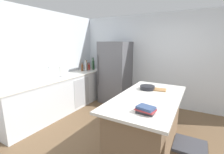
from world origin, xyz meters
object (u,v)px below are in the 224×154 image
(paper_towel_roll, at_px, (61,71))
(cookbook_stack, at_px, (146,110))
(hot_sauce_bottle, at_px, (89,67))
(wine_bottle, at_px, (93,65))
(mixing_bowl, at_px, (147,88))
(whiskey_bottle, at_px, (86,66))
(soda_bottle, at_px, (86,66))
(sink_faucet, at_px, (49,73))
(gin_bottle, at_px, (92,65))
(kitchen_island, at_px, (147,122))
(vinegar_bottle, at_px, (94,65))
(syrup_bottle, at_px, (82,68))
(cutting_board, at_px, (156,89))
(refrigerator, at_px, (115,72))

(paper_towel_roll, height_order, cookbook_stack, paper_towel_roll)
(hot_sauce_bottle, bearing_deg, paper_towel_roll, -89.18)
(wine_bottle, distance_m, mixing_bowl, 2.55)
(whiskey_bottle, xyz_separation_m, soda_bottle, (0.03, -0.08, 0.01))
(sink_faucet, xyz_separation_m, paper_towel_roll, (0.04, 0.35, -0.02))
(gin_bottle, distance_m, cookbook_stack, 3.54)
(sink_faucet, height_order, mixing_bowl, sink_faucet)
(kitchen_island, height_order, sink_faucet, sink_faucet)
(paper_towel_roll, relative_size, cookbook_stack, 1.20)
(kitchen_island, bearing_deg, vinegar_bottle, 143.04)
(vinegar_bottle, bearing_deg, whiskey_bottle, -90.64)
(wine_bottle, relative_size, hot_sauce_bottle, 1.65)
(mixing_bowl, bearing_deg, hot_sauce_bottle, 152.69)
(paper_towel_roll, distance_m, soda_bottle, 1.01)
(kitchen_island, relative_size, hot_sauce_bottle, 8.01)
(whiskey_bottle, height_order, cookbook_stack, whiskey_bottle)
(whiskey_bottle, distance_m, soda_bottle, 0.09)
(whiskey_bottle, distance_m, cookbook_stack, 3.37)
(kitchen_island, distance_m, cookbook_stack, 0.82)
(syrup_bottle, height_order, cutting_board, syrup_bottle)
(gin_bottle, xyz_separation_m, syrup_bottle, (-0.05, -0.46, -0.04))
(kitchen_island, height_order, wine_bottle, wine_bottle)
(kitchen_island, xyz_separation_m, vinegar_bottle, (-2.47, 1.86, 0.58))
(sink_faucet, distance_m, wine_bottle, 1.63)
(vinegar_bottle, relative_size, wine_bottle, 0.68)
(hot_sauce_bottle, bearing_deg, vinegar_bottle, 93.96)
(hot_sauce_bottle, xyz_separation_m, cookbook_stack, (2.60, -2.21, -0.06))
(cookbook_stack, bearing_deg, mixing_bowl, 106.07)
(refrigerator, height_order, cutting_board, refrigerator)
(vinegar_bottle, distance_m, whiskey_bottle, 0.38)
(cutting_board, bearing_deg, soda_bottle, 158.96)
(paper_towel_roll, relative_size, vinegar_bottle, 1.16)
(refrigerator, height_order, gin_bottle, refrigerator)
(gin_bottle, xyz_separation_m, cookbook_stack, (2.60, -2.39, -0.11))
(refrigerator, bearing_deg, kitchen_island, -47.68)
(whiskey_bottle, bearing_deg, sink_faucet, -89.81)
(wine_bottle, bearing_deg, soda_bottle, -111.10)
(syrup_bottle, bearing_deg, kitchen_island, -27.46)
(vinegar_bottle, bearing_deg, soda_bottle, -86.91)
(paper_towel_roll, bearing_deg, sink_faucet, -95.93)
(kitchen_island, distance_m, paper_towel_roll, 2.54)
(soda_bottle, distance_m, mixing_bowl, 2.52)
(hot_sauce_bottle, bearing_deg, soda_bottle, -88.24)
(gin_bottle, bearing_deg, cookbook_stack, -42.59)
(sink_faucet, distance_m, hot_sauce_bottle, 1.54)
(wine_bottle, xyz_separation_m, syrup_bottle, (-0.16, -0.37, -0.05))
(gin_bottle, bearing_deg, soda_bottle, -88.97)
(sink_faucet, bearing_deg, vinegar_bottle, 90.01)
(whiskey_bottle, xyz_separation_m, mixing_bowl, (2.33, -1.09, -0.10))
(paper_towel_roll, bearing_deg, wine_bottle, 85.81)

